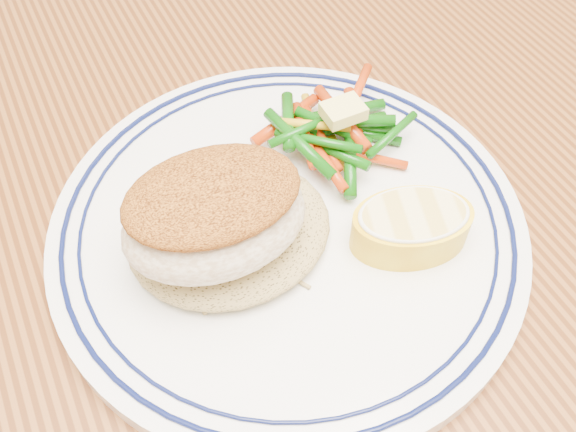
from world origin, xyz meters
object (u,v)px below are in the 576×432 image
at_px(rice_pilaf, 229,227).
at_px(dining_table, 332,353).
at_px(lemon_wedge, 411,226).
at_px(plate, 288,227).
at_px(fish_fillet, 214,215).
at_px(vegetable_pile, 332,131).

bearing_deg(rice_pilaf, dining_table, -43.10).
relative_size(dining_table, lemon_wedge, 18.99).
distance_m(dining_table, plate, 0.12).
bearing_deg(lemon_wedge, rice_pilaf, 152.49).
bearing_deg(fish_fillet, dining_table, -30.37).
xyz_separation_m(rice_pilaf, fish_fillet, (-0.01, -0.01, 0.03)).
relative_size(plate, rice_pilaf, 2.39).
height_order(fish_fillet, lemon_wedge, fish_fillet).
distance_m(plate, lemon_wedge, 0.07).
bearing_deg(rice_pilaf, vegetable_pile, 23.92).
height_order(dining_table, vegetable_pile, vegetable_pile).
relative_size(fish_fillet, vegetable_pile, 1.01).
relative_size(rice_pilaf, fish_fillet, 1.13).
relative_size(dining_table, rice_pilaf, 12.66).
bearing_deg(fish_fillet, vegetable_pile, 26.79).
distance_m(plate, fish_fillet, 0.07).
bearing_deg(dining_table, fish_fillet, 149.63).
bearing_deg(dining_table, vegetable_pile, 65.02).
xyz_separation_m(plate, fish_fillet, (-0.05, -0.01, 0.05)).
bearing_deg(rice_pilaf, lemon_wedge, -27.51).
relative_size(dining_table, plate, 5.29).
xyz_separation_m(plate, lemon_wedge, (0.06, -0.04, 0.02)).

